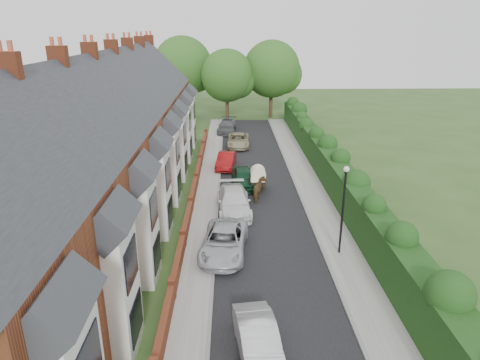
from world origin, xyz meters
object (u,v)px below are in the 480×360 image
object	(u,v)px
car_white	(234,202)
horse	(260,190)
car_silver_b	(224,242)
car_red	(226,160)
car_beige	(238,140)
lamppost	(344,200)
car_silver_a	(258,341)
car_grey	(227,126)
horse_cart	(258,176)
car_green	(243,178)

from	to	relation	value
car_white	horse	size ratio (longest dim) A/B	2.74
car_white	car_silver_b	bearing A→B (deg)	-99.63
car_silver_b	horse	size ratio (longest dim) A/B	2.68
car_red	car_beige	size ratio (longest dim) A/B	0.85
lamppost	car_silver_a	distance (m)	9.53
car_silver_a	car_grey	size ratio (longest dim) A/B	0.83
car_silver_b	horse_cart	xyz separation A→B (m)	(2.49, 9.71, 0.39)
car_green	car_grey	bearing A→B (deg)	90.20
car_green	car_beige	distance (m)	11.85
car_green	car_beige	bearing A→B (deg)	86.63
car_silver_a	car_silver_b	bearing A→B (deg)	92.35
car_red	horse	xyz separation A→B (m)	(2.49, -7.63, 0.13)
lamppost	car_red	xyz separation A→B (m)	(-6.40, 15.55, -2.61)
car_red	horse	bearing A→B (deg)	-64.97
car_beige	horse_cart	xyz separation A→B (m)	(1.27, -12.69, 0.44)
car_grey	car_silver_b	bearing A→B (deg)	-84.98
car_red	horse	world-z (taller)	horse
car_green	car_grey	size ratio (longest dim) A/B	0.83
car_silver_a	lamppost	bearing A→B (deg)	49.33
lamppost	horse_cart	world-z (taller)	lamppost
car_silver_b	car_beige	distance (m)	22.44
car_grey	car_white	bearing A→B (deg)	-83.49
car_red	car_beige	xyz separation A→B (m)	(1.23, 7.14, -0.01)
lamppost	car_green	distance (m)	12.21
car_silver_a	car_beige	xyz separation A→B (m)	(-0.17, 30.37, -0.02)
car_grey	horse	world-z (taller)	horse
car_grey	horse	xyz separation A→B (m)	(2.49, -21.09, 0.07)
car_silver_a	car_beige	distance (m)	30.37
lamppost	car_silver_a	size ratio (longest dim) A/B	1.22
car_red	horse_cart	bearing A→B (deg)	-58.89
car_silver_a	car_green	distance (m)	18.52
car_beige	car_grey	size ratio (longest dim) A/B	0.95
car_red	car_green	bearing A→B (deg)	-66.51
car_green	horse	xyz separation A→B (m)	(1.09, -2.92, 0.10)
car_white	horse_cart	distance (m)	4.53
car_silver_a	car_grey	world-z (taller)	car_grey
car_white	car_beige	xyz separation A→B (m)	(0.63, 16.80, -0.09)
car_silver_b	car_red	bearing A→B (deg)	96.34
car_silver_b	lamppost	bearing A→B (deg)	3.86
car_silver_a	car_red	world-z (taller)	car_silver_a
car_silver_a	horse	world-z (taller)	horse
car_white	car_grey	size ratio (longest dim) A/B	1.04
lamppost	horse_cart	size ratio (longest dim) A/B	1.91
car_beige	horse	size ratio (longest dim) A/B	2.52
car_silver_b	car_grey	size ratio (longest dim) A/B	1.01
car_silver_a	car_silver_b	distance (m)	8.08
car_red	car_beige	distance (m)	7.24
car_silver_b	horse_cart	world-z (taller)	horse_cart
car_white	car_grey	bearing A→B (deg)	87.97
car_white	horse_cart	bearing A→B (deg)	61.73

